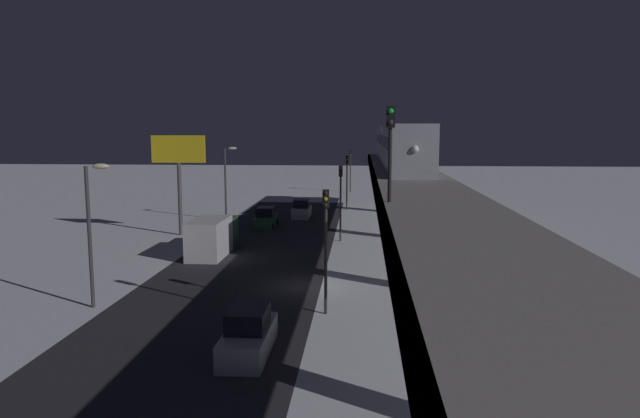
{
  "coord_description": "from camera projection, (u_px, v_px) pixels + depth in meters",
  "views": [
    {
      "loc": [
        -3.33,
        33.49,
        9.32
      ],
      "look_at": [
        0.29,
        -15.41,
        2.59
      ],
      "focal_mm": 32.17,
      "sensor_mm": 36.0,
      "label": 1
    }
  ],
  "objects": [
    {
      "name": "ground_plane",
      "position": [
        306.0,
        286.0,
        34.6
      ],
      "size": [
        240.0,
        240.0,
        0.0
      ],
      "primitive_type": "plane",
      "color": "white"
    },
    {
      "name": "avenue_asphalt",
      "position": [
        231.0,
        284.0,
        34.93
      ],
      "size": [
        11.0,
        80.92,
        0.01
      ],
      "primitive_type": "cube",
      "color": "#28282D",
      "rests_on": "ground_plane"
    },
    {
      "name": "elevated_railway",
      "position": [
        415.0,
        197.0,
        33.38
      ],
      "size": [
        5.0,
        80.92,
        6.34
      ],
      "color": "gray",
      "rests_on": "ground_plane"
    },
    {
      "name": "subway_train",
      "position": [
        397.0,
        144.0,
        52.82
      ],
      "size": [
        2.94,
        36.87,
        3.4
      ],
      "color": "#999EA8",
      "rests_on": "elevated_railway"
    },
    {
      "name": "rail_signal",
      "position": [
        390.0,
        137.0,
        23.78
      ],
      "size": [
        0.36,
        0.41,
        4.0
      ],
      "color": "black",
      "rests_on": "elevated_railway"
    },
    {
      "name": "sedan_green",
      "position": [
        266.0,
        219.0,
        55.56
      ],
      "size": [
        1.91,
        4.45,
        1.97
      ],
      "color": "#2D6038",
      "rests_on": "ground_plane"
    },
    {
      "name": "sedan_silver",
      "position": [
        302.0,
        210.0,
        61.76
      ],
      "size": [
        1.8,
        4.21,
        1.97
      ],
      "rotation": [
        0.0,
        0.0,
        3.14
      ],
      "color": "#B2B2B7",
      "rests_on": "ground_plane"
    },
    {
      "name": "sedan_silver_2",
      "position": [
        248.0,
        336.0,
        24.01
      ],
      "size": [
        1.8,
        4.59,
        1.97
      ],
      "rotation": [
        0.0,
        0.0,
        3.14
      ],
      "color": "#B2B2B7",
      "rests_on": "ground_plane"
    },
    {
      "name": "box_truck",
      "position": [
        213.0,
        236.0,
        43.54
      ],
      "size": [
        2.4,
        7.4,
        2.8
      ],
      "color": "#2D6038",
      "rests_on": "ground_plane"
    },
    {
      "name": "traffic_light_near",
      "position": [
        326.0,
        233.0,
        28.8
      ],
      "size": [
        0.32,
        0.44,
        6.4
      ],
      "color": "#2D2D2D",
      "rests_on": "ground_plane"
    },
    {
      "name": "traffic_light_mid",
      "position": [
        341.0,
        192.0,
        48.11
      ],
      "size": [
        0.32,
        0.44,
        6.4
      ],
      "color": "#2D2D2D",
      "rests_on": "ground_plane"
    },
    {
      "name": "traffic_light_far",
      "position": [
        347.0,
        174.0,
        67.42
      ],
      "size": [
        0.32,
        0.44,
        6.4
      ],
      "color": "#2D2D2D",
      "rests_on": "ground_plane"
    },
    {
      "name": "traffic_light_distant",
      "position": [
        350.0,
        165.0,
        86.73
      ],
      "size": [
        0.32,
        0.44,
        6.4
      ],
      "color": "#2D2D2D",
      "rests_on": "ground_plane"
    },
    {
      "name": "commercial_billboard",
      "position": [
        179.0,
        159.0,
        50.67
      ],
      "size": [
        4.8,
        0.36,
        8.9
      ],
      "color": "#4C4C51",
      "rests_on": "ground_plane"
    },
    {
      "name": "street_lamp_near",
      "position": [
        93.0,
        218.0,
        29.78
      ],
      "size": [
        1.35,
        0.44,
        7.65
      ],
      "color": "#38383D",
      "rests_on": "ground_plane"
    },
    {
      "name": "street_lamp_far",
      "position": [
        227.0,
        174.0,
        59.42
      ],
      "size": [
        1.35,
        0.44,
        7.65
      ],
      "color": "#38383D",
      "rests_on": "ground_plane"
    }
  ]
}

